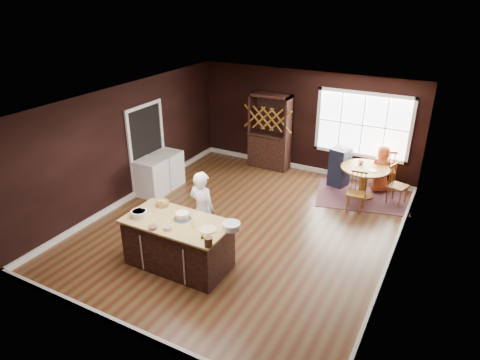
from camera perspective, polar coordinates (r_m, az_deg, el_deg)
name	(u,v)px	position (r m, az deg, el deg)	size (l,w,h in m)	color
room_shell	(244,168)	(8.50, 0.49, 1.65)	(7.00, 7.00, 7.00)	brown
window	(363,125)	(11.08, 16.04, 7.07)	(2.36, 0.10, 1.66)	white
doorway	(147,149)	(10.66, -12.27, 4.09)	(0.08, 1.26, 2.13)	white
kitchen_island	(179,244)	(7.81, -8.20, -8.48)	(1.89, 0.99, 0.92)	black
dining_table	(364,176)	(10.54, 16.22, 0.53)	(1.12, 1.12, 0.75)	brown
baker	(202,210)	(8.12, -5.03, -4.03)	(0.58, 0.38, 1.58)	white
layer_cake	(182,216)	(7.56, -7.71, -4.79)	(0.32, 0.32, 0.13)	white
bowl_blue	(139,214)	(7.80, -13.30, -4.39)	(0.29, 0.29, 0.11)	silver
bowl_yellow	(162,203)	(8.08, -10.31, -3.10)	(0.25, 0.25, 0.09)	olive
bowl_pink	(153,228)	(7.38, -11.57, -6.22)	(0.16, 0.16, 0.06)	silver
bowl_olive	(168,228)	(7.33, -9.60, -6.29)	(0.16, 0.16, 0.06)	silver
drinking_glass	(193,224)	(7.31, -6.35, -5.80)	(0.07, 0.07, 0.14)	silver
dinner_plate	(208,229)	(7.23, -4.30, -6.60)	(0.29, 0.29, 0.02)	#F2EBBF
white_tub	(231,226)	(7.23, -1.19, -6.15)	(0.32, 0.32, 0.11)	silver
stoneware_crock	(208,242)	(6.78, -4.23, -8.24)	(0.14, 0.14, 0.16)	brown
toy_figurine	(202,236)	(7.00, -5.06, -7.46)	(0.05, 0.05, 0.09)	yellow
rug	(362,196)	(10.76, 15.90, -2.04)	(2.10, 1.62, 0.01)	brown
chair_east	(398,184)	(10.48, 20.35, -0.56)	(0.40, 0.38, 0.95)	brown
chair_south	(356,192)	(9.86, 15.24, -1.56)	(0.39, 0.37, 0.92)	brown
chair_north	(386,168)	(11.18, 18.84, 1.54)	(0.44, 0.42, 1.06)	brown
seated_woman	(381,169)	(10.92, 18.33, 1.45)	(0.58, 0.38, 1.19)	#D76332
high_chair	(340,166)	(10.99, 13.13, 1.77)	(0.42, 0.42, 1.03)	black
toddler	(339,155)	(10.91, 13.01, 3.29)	(0.18, 0.14, 0.26)	#8CA5BF
table_plate	(373,171)	(10.32, 17.32, 1.20)	(0.20, 0.20, 0.02)	beige
table_cup	(361,162)	(10.63, 15.84, 2.34)	(0.13, 0.13, 0.10)	white
hutch	(270,132)	(11.69, 4.00, 6.46)	(1.12, 0.47, 2.05)	#371B0D
washer	(152,178)	(10.45, -11.71, 0.29)	(0.62, 0.60, 0.90)	white
dryer	(168,169)	(10.90, -9.60, 1.50)	(0.61, 0.59, 0.89)	silver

